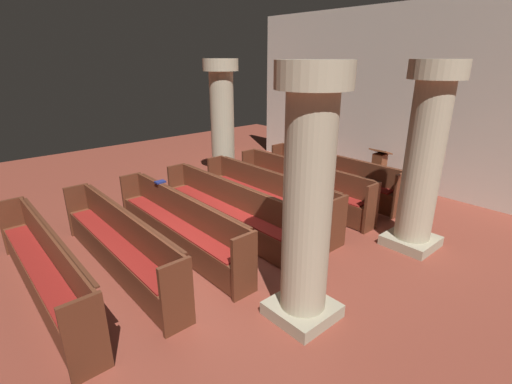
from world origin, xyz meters
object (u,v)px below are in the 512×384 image
pew_row_0 (331,174)px  pillar_aisle_rear (308,198)px  pew_row_5 (119,242)px  pew_row_1 (301,184)px  lectern (378,173)px  pew_row_4 (178,223)px  pew_row_6 (43,266)px  pew_row_3 (227,207)px  pillar_far_side (222,120)px  pew_row_2 (268,194)px  pillar_aisle_side (424,156)px  hymn_book (160,182)px

pew_row_0 → pillar_aisle_rear: bearing=-56.3°
pew_row_5 → pillar_aisle_rear: 3.20m
pew_row_1 → lectern: bearing=75.7°
pew_row_4 → pew_row_6: 2.14m
pew_row_3 → pew_row_5: same height
lectern → pew_row_4: bearing=-96.1°
pew_row_3 → pillar_aisle_rear: pillar_aisle_rear is taller
pew_row_6 → lectern: bearing=85.6°
pillar_far_side → lectern: bearing=38.8°
pew_row_6 → pew_row_4: bearing=90.0°
pew_row_2 → lectern: size_ratio=3.44×
pew_row_3 → pew_row_5: size_ratio=1.00×
pew_row_1 → pillar_aisle_rear: size_ratio=1.16×
pillar_far_side → pew_row_4: bearing=-48.3°
pew_row_6 → lectern: size_ratio=3.44×
pew_row_6 → pillar_aisle_rear: (2.66, 2.42, 1.16)m
pew_row_1 → pew_row_2: 1.07m
pew_row_2 → pew_row_3: size_ratio=1.00×
pillar_aisle_rear → lectern: 5.75m
pew_row_5 → pillar_aisle_rear: (2.66, 1.35, 1.16)m
pillar_aisle_rear → lectern: (-2.08, 5.22, -1.23)m
pew_row_2 → pillar_far_side: pillar_far_side is taller
pillar_aisle_side → pew_row_0: bearing=158.7°
pew_row_6 → pillar_far_side: (-2.61, 5.07, 1.16)m
pew_row_6 → pillar_aisle_side: bearing=63.7°
pew_row_0 → hymn_book: bearing=-103.0°
pew_row_5 → pillar_far_side: 4.91m
pew_row_0 → pew_row_4: bearing=-90.0°
pew_row_1 → pew_row_2: bearing=-90.0°
hymn_book → pew_row_6: bearing=-67.9°
pillar_aisle_side → hymn_book: 4.77m
pew_row_5 → pew_row_1: bearing=90.0°
pew_row_0 → pew_row_5: 5.34m
pew_row_0 → pillar_far_side: (-2.61, -1.34, 1.16)m
pew_row_3 → pillar_far_side: bearing=144.5°
pillar_far_side → lectern: (3.19, 2.56, -1.23)m
lectern → pew_row_1: bearing=-104.3°
pew_row_3 → pillar_aisle_rear: bearing=-16.5°
pillar_far_side → pillar_aisle_rear: same height
pillar_far_side → pew_row_6: bearing=-62.8°
lectern → pew_row_3: bearing=-97.5°
pew_row_4 → pillar_aisle_rear: 2.91m
pillar_aisle_side → pew_row_3: bearing=-140.8°
pew_row_1 → pew_row_4: size_ratio=1.00×
pew_row_3 → pillar_far_side: (-2.61, 1.86, 1.16)m
pew_row_2 → lectern: 3.41m
pew_row_4 → lectern: (0.58, 5.50, -0.07)m
lectern → pillar_aisle_side: bearing=-47.4°
pillar_aisle_side → pillar_aisle_rear: same height
pew_row_2 → pillar_aisle_rear: (2.66, -1.86, 1.16)m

